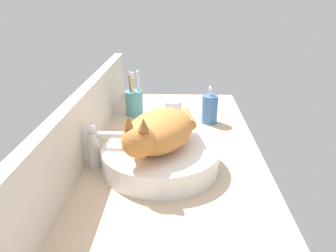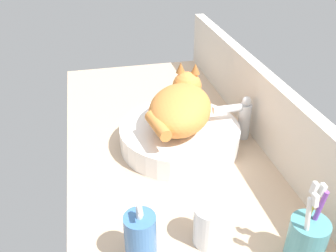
% 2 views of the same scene
% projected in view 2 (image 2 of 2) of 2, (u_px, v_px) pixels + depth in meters
% --- Properties ---
extents(ground_plane, '(1.39, 0.58, 0.04)m').
position_uv_depth(ground_plane, '(174.00, 163.00, 1.05)').
color(ground_plane, tan).
extents(backsplash_panel, '(1.39, 0.04, 0.21)m').
position_uv_depth(backsplash_panel, '(270.00, 115.00, 1.04)').
color(backsplash_panel, silver).
rests_on(backsplash_panel, ground_plane).
extents(sink_basin, '(0.34, 0.34, 0.07)m').
position_uv_depth(sink_basin, '(180.00, 136.00, 1.08)').
color(sink_basin, white).
rests_on(sink_basin, ground_plane).
extents(cat, '(0.30, 0.26, 0.14)m').
position_uv_depth(cat, '(181.00, 106.00, 1.04)').
color(cat, orange).
rests_on(cat, sink_basin).
extents(faucet, '(0.04, 0.12, 0.14)m').
position_uv_depth(faucet, '(241.00, 116.00, 1.09)').
color(faucet, silver).
rests_on(faucet, ground_plane).
extents(soap_dispenser, '(0.06, 0.06, 0.14)m').
position_uv_depth(soap_dispenser, '(141.00, 238.00, 0.72)').
color(soap_dispenser, '#3F72B2').
rests_on(soap_dispenser, ground_plane).
extents(toothbrush_cup, '(0.07, 0.07, 0.19)m').
position_uv_depth(toothbrush_cup, '(306.00, 240.00, 0.72)').
color(toothbrush_cup, teal).
rests_on(toothbrush_cup, ground_plane).
extents(water_glass, '(0.07, 0.07, 0.09)m').
position_uv_depth(water_glass, '(208.00, 227.00, 0.77)').
color(water_glass, white).
rests_on(water_glass, ground_plane).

